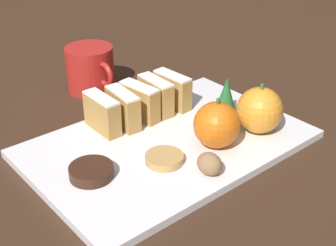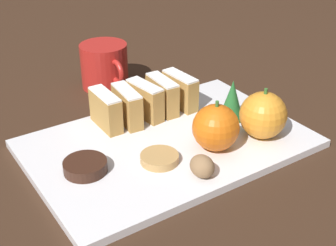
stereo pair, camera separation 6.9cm
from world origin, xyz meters
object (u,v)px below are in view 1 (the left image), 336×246
orange_near (260,110)px  orange_far (217,125)px  walnut (210,164)px  coffee_mug (91,69)px  chocolate_cookie (91,172)px

orange_near → orange_far: size_ratio=1.04×
walnut → orange_far: bearing=128.0°
orange_near → coffee_mug: (-0.32, -0.10, -0.01)m
orange_far → coffee_mug: (-0.31, -0.02, -0.00)m
walnut → chocolate_cookie: 0.16m
orange_near → orange_far: 0.08m
walnut → orange_near: bearing=103.6°
orange_near → chocolate_cookie: bearing=-103.2°
orange_far → orange_near: bearing=81.6°
walnut → chocolate_cookie: walnut is taller
walnut → coffee_mug: coffee_mug is taller
orange_far → coffee_mug: bearing=-175.8°
orange_near → chocolate_cookie: 0.27m
chocolate_cookie → coffee_mug: (-0.26, 0.16, 0.02)m
orange_near → walnut: bearing=-76.4°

